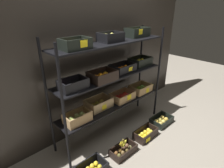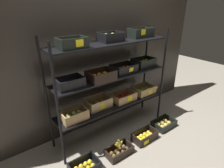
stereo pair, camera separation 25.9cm
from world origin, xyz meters
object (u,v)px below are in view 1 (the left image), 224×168
display_rack (113,76)px  crate_ground_kiwi (123,151)px  banana_bunch_loose (123,144)px  crate_ground_apple_gold (161,121)px  crate_ground_center_lemon (145,134)px

display_rack → crate_ground_kiwi: (-0.26, -0.47, -0.87)m
crate_ground_kiwi → banana_bunch_loose: bearing=173.3°
crate_ground_kiwi → crate_ground_apple_gold: size_ratio=0.98×
crate_ground_apple_gold → banana_bunch_loose: bearing=-178.1°
crate_ground_kiwi → crate_ground_center_lemon: (0.48, -0.00, 0.01)m
crate_ground_kiwi → crate_ground_center_lemon: crate_ground_center_lemon is taller
display_rack → crate_ground_apple_gold: display_rack is taller
display_rack → crate_ground_center_lemon: display_rack is taller
banana_bunch_loose → crate_ground_kiwi: bearing=-6.7°
crate_ground_center_lemon → banana_bunch_loose: bearing=179.7°
crate_ground_center_lemon → banana_bunch_loose: size_ratio=2.59×
crate_ground_center_lemon → banana_bunch_loose: (-0.50, 0.00, 0.12)m
crate_ground_kiwi → crate_ground_center_lemon: 0.48m
crate_ground_kiwi → display_rack: bearing=61.2°
display_rack → crate_ground_kiwi: size_ratio=5.16×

